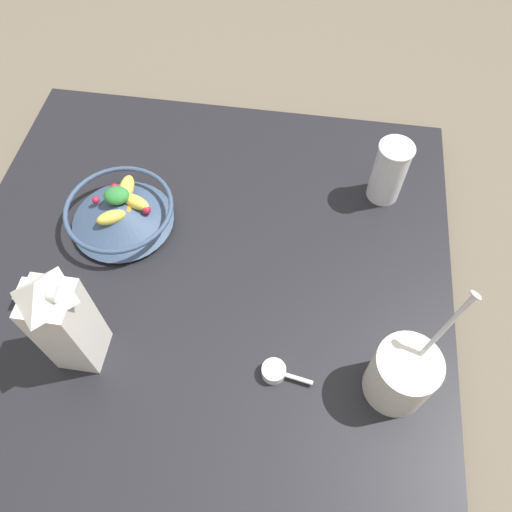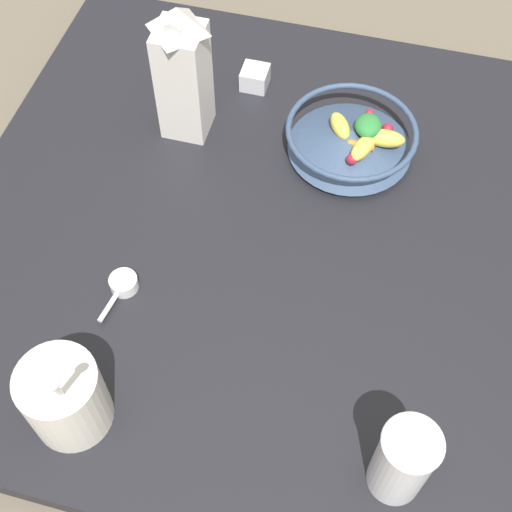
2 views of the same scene
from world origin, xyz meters
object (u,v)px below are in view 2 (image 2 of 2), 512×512
at_px(yogurt_tub, 64,396).
at_px(fruit_bowl, 352,138).
at_px(drinking_cup, 403,461).
at_px(spice_jar, 255,78).
at_px(milk_carton, 183,72).

bearing_deg(yogurt_tub, fruit_bowl, 64.08).
relative_size(yogurt_tub, drinking_cup, 1.80).
bearing_deg(spice_jar, drinking_cup, -61.33).
bearing_deg(fruit_bowl, spice_jar, 149.86).
distance_m(drinking_cup, spice_jar, 0.75).
distance_m(milk_carton, spice_jar, 0.19).
relative_size(milk_carton, yogurt_tub, 0.96).
distance_m(fruit_bowl, yogurt_tub, 0.63).
height_order(fruit_bowl, milk_carton, milk_carton).
xyz_separation_m(milk_carton, yogurt_tub, (0.01, -0.55, -0.06)).
relative_size(drinking_cup, spice_jar, 3.04).
bearing_deg(drinking_cup, fruit_bowl, 106.32).
height_order(yogurt_tub, drinking_cup, yogurt_tub).
bearing_deg(spice_jar, milk_carton, -124.16).
distance_m(fruit_bowl, spice_jar, 0.23).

